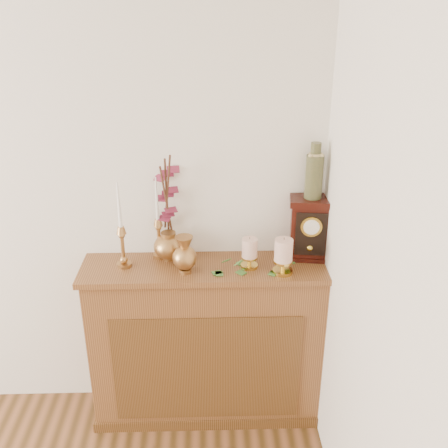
{
  "coord_description": "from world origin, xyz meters",
  "views": [
    {
      "loc": [
        1.42,
        -0.2,
        2.19
      ],
      "look_at": [
        1.49,
        2.05,
        1.18
      ],
      "focal_mm": 42.0,
      "sensor_mm": 36.0,
      "label": 1
    }
  ],
  "objects_px": {
    "candlestick_center": "(159,232)",
    "bud_vase": "(185,255)",
    "mantel_clock": "(310,229)",
    "ceramic_vase": "(314,174)",
    "ginger_jar": "(168,210)",
    "candlestick_left": "(122,240)"
  },
  "relations": [
    {
      "from": "candlestick_center",
      "to": "bud_vase",
      "type": "bearing_deg",
      "value": -50.82
    },
    {
      "from": "mantel_clock",
      "to": "ceramic_vase",
      "type": "distance_m",
      "value": 0.29
    },
    {
      "from": "bud_vase",
      "to": "ceramic_vase",
      "type": "xyz_separation_m",
      "value": [
        0.63,
        0.15,
        0.35
      ]
    },
    {
      "from": "ginger_jar",
      "to": "ceramic_vase",
      "type": "xyz_separation_m",
      "value": [
        0.71,
        -0.03,
        0.19
      ]
    },
    {
      "from": "mantel_clock",
      "to": "ginger_jar",
      "type": "bearing_deg",
      "value": -175.52
    },
    {
      "from": "bud_vase",
      "to": "ginger_jar",
      "type": "height_order",
      "value": "ginger_jar"
    },
    {
      "from": "bud_vase",
      "to": "mantel_clock",
      "type": "bearing_deg",
      "value": 13.07
    },
    {
      "from": "candlestick_center",
      "to": "ginger_jar",
      "type": "xyz_separation_m",
      "value": [
        0.05,
        0.01,
        0.11
      ]
    },
    {
      "from": "mantel_clock",
      "to": "candlestick_center",
      "type": "bearing_deg",
      "value": -174.32
    },
    {
      "from": "candlestick_left",
      "to": "ceramic_vase",
      "type": "distance_m",
      "value": 0.98
    },
    {
      "from": "candlestick_left",
      "to": "ceramic_vase",
      "type": "xyz_separation_m",
      "value": [
        0.93,
        0.08,
        0.3
      ]
    },
    {
      "from": "candlestick_left",
      "to": "ginger_jar",
      "type": "xyz_separation_m",
      "value": [
        0.22,
        0.11,
        0.11
      ]
    },
    {
      "from": "candlestick_left",
      "to": "candlestick_center",
      "type": "distance_m",
      "value": 0.19
    },
    {
      "from": "candlestick_left",
      "to": "bud_vase",
      "type": "distance_m",
      "value": 0.32
    },
    {
      "from": "ceramic_vase",
      "to": "ginger_jar",
      "type": "bearing_deg",
      "value": 177.44
    },
    {
      "from": "candlestick_center",
      "to": "ginger_jar",
      "type": "height_order",
      "value": "ginger_jar"
    },
    {
      "from": "bud_vase",
      "to": "ceramic_vase",
      "type": "distance_m",
      "value": 0.73
    },
    {
      "from": "candlestick_center",
      "to": "bud_vase",
      "type": "xyz_separation_m",
      "value": [
        0.14,
        -0.17,
        -0.05
      ]
    },
    {
      "from": "ceramic_vase",
      "to": "candlestick_left",
      "type": "bearing_deg",
      "value": -175.28
    },
    {
      "from": "candlestick_left",
      "to": "bud_vase",
      "type": "height_order",
      "value": "candlestick_left"
    },
    {
      "from": "bud_vase",
      "to": "ginger_jar",
      "type": "distance_m",
      "value": 0.26
    },
    {
      "from": "ginger_jar",
      "to": "mantel_clock",
      "type": "xyz_separation_m",
      "value": [
        0.71,
        -0.03,
        -0.09
      ]
    }
  ]
}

